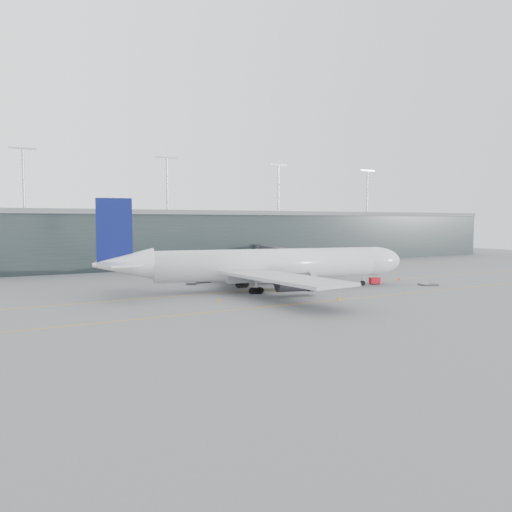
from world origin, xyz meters
TOP-DOWN VIEW (x-y plane):
  - ground at (0.00, 0.00)m, footprint 320.00×320.00m
  - taxiline_a at (0.00, -4.00)m, footprint 160.00×0.25m
  - taxiline_b at (0.00, -20.00)m, footprint 160.00×0.25m
  - taxiline_lead_main at (5.00, 20.00)m, footprint 0.25×60.00m
  - terminal at (-0.00, 58.00)m, footprint 240.00×36.00m
  - main_aircraft at (4.92, -4.65)m, footprint 56.76×52.61m
  - jet_bridge at (24.38, 21.84)m, footprint 10.03×43.40m
  - gse_cart at (27.65, -7.91)m, footprint 2.18×1.69m
  - baggage_dolly at (35.35, -14.28)m, footprint 3.67×3.27m
  - uld_a at (-3.70, 9.25)m, footprint 2.52×2.29m
  - uld_b at (-1.29, 10.56)m, footprint 1.97×1.69m
  - uld_c at (0.04, 10.80)m, footprint 2.27×2.02m
  - cone_nose at (36.15, -5.90)m, footprint 0.45×0.45m
  - cone_wing_stbd at (8.69, -20.64)m, footprint 0.48×0.48m
  - cone_wing_port at (10.60, 12.12)m, footprint 0.39×0.39m
  - cone_tail at (-7.92, -12.72)m, footprint 0.38×0.38m

SIDE VIEW (x-z plane):
  - ground at x=0.00m, z-range 0.00..0.00m
  - taxiline_a at x=0.00m, z-range 0.00..0.02m
  - taxiline_b at x=0.00m, z-range 0.00..0.02m
  - taxiline_lead_main at x=5.00m, z-range 0.00..0.02m
  - baggage_dolly at x=35.35m, z-range 0.03..0.34m
  - cone_tail at x=-7.92m, z-range 0.00..0.61m
  - cone_wing_port at x=10.60m, z-range 0.00..0.61m
  - cone_nose at x=36.15m, z-range 0.00..0.71m
  - cone_wing_stbd at x=8.69m, z-range 0.00..0.76m
  - gse_cart at x=27.65m, z-range 0.07..1.39m
  - uld_b at x=-1.29m, z-range 0.04..1.63m
  - uld_c at x=0.04m, z-range 0.04..1.78m
  - uld_a at x=-3.70m, z-range 0.05..1.92m
  - jet_bridge at x=24.38m, z-range 1.45..7.26m
  - main_aircraft at x=4.92m, z-range -3.51..12.48m
  - terminal at x=0.00m, z-range -6.88..22.12m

